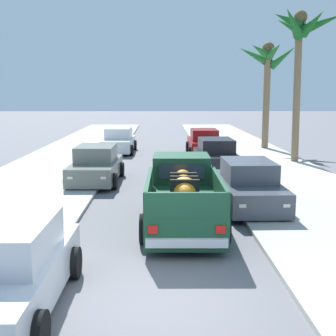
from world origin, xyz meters
The scene contains 14 objects.
ground_plane centered at (0.00, 0.00, 0.00)m, with size 160.00×160.00×0.00m, color slate.
sidewalk_left centered at (-5.09, 12.00, 0.06)m, with size 5.38×60.00×0.12m, color #B2AFA8.
sidewalk_right centered at (5.09, 12.00, 0.06)m, with size 5.38×60.00×0.12m, color #B2AFA8.
curb_left centered at (-3.79, 12.00, 0.05)m, with size 0.16×60.00×0.10m, color silver.
curb_right centered at (3.79, 12.00, 0.05)m, with size 0.16×60.00×0.10m, color silver.
pickup_truck centered at (0.61, 4.63, 0.81)m, with size 2.28×5.24×1.80m.
car_left_near centered at (-2.69, 10.63, 0.71)m, with size 2.09×4.29×1.54m.
car_right_near centered at (2.65, 13.28, 0.71)m, with size 2.10×4.29×1.54m.
car_left_mid centered at (-2.67, -0.19, 0.71)m, with size 2.04×4.27×1.54m.
car_right_mid centered at (2.84, 6.52, 0.71)m, with size 2.07×4.28×1.54m.
car_left_far centered at (-2.61, 19.79, 0.71)m, with size 2.09×4.29×1.54m.
car_right_far centered at (2.62, 18.86, 0.71)m, with size 2.04×4.27×1.54m.
palm_tree_left_fore centered at (6.84, 21.14, 5.39)m, with size 3.83×3.27×6.85m.
palm_tree_right_fore centered at (7.12, 15.54, 6.43)m, with size 3.73×3.76×7.82m.
Camera 1 is at (-0.01, -7.34, 3.72)m, focal length 46.81 mm.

